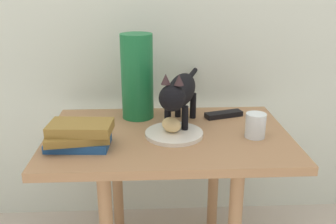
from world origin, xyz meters
The scene contains 8 objects.
side_table centered at (0.00, 0.00, 0.48)m, with size 0.85×0.55×0.56m.
plate centered at (0.02, -0.02, 0.57)m, with size 0.20×0.20×0.01m, color silver.
bread_roll centered at (0.01, -0.02, 0.60)m, with size 0.08×0.06×0.05m, color #E0BC7A.
cat centered at (0.05, 0.06, 0.69)m, with size 0.18×0.46×0.23m.
book_stack centered at (-0.29, -0.10, 0.60)m, with size 0.22×0.15×0.08m.
green_vase centered at (-0.11, 0.18, 0.72)m, with size 0.12×0.12×0.33m, color #196B38.
candle_jar centered at (0.30, -0.05, 0.60)m, with size 0.07×0.07×0.08m.
tv_remote centered at (0.23, 0.16, 0.57)m, with size 0.15×0.04×0.02m, color black.
Camera 1 is at (-0.06, -1.26, 1.08)m, focal length 41.04 mm.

